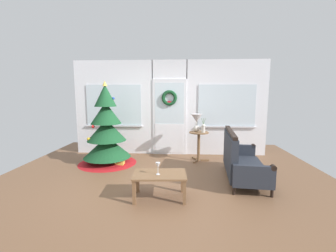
{
  "coord_description": "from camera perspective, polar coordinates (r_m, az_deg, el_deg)",
  "views": [
    {
      "loc": [
        0.33,
        -4.13,
        1.67
      ],
      "look_at": [
        0.05,
        0.55,
        1.0
      ],
      "focal_mm": 24.46,
      "sensor_mm": 36.0,
      "label": 1
    }
  ],
  "objects": [
    {
      "name": "table_lamp",
      "position": [
        5.67,
        7.13,
        1.42
      ],
      "size": [
        0.28,
        0.28,
        0.44
      ],
      "color": "silver",
      "rests_on": "side_table"
    },
    {
      "name": "ground_plane",
      "position": [
        4.47,
        -1.09,
        -13.82
      ],
      "size": [
        6.76,
        6.76,
        0.0
      ],
      "primitive_type": "plane",
      "color": "brown"
    },
    {
      "name": "gift_box",
      "position": [
        5.51,
        -11.94,
        -8.61
      ],
      "size": [
        0.2,
        0.18,
        0.2
      ],
      "primitive_type": "cube",
      "color": "#D8C64C",
      "rests_on": "ground"
    },
    {
      "name": "wine_glass",
      "position": [
        3.64,
        -2.53,
        -9.86
      ],
      "size": [
        0.08,
        0.08,
        0.2
      ],
      "color": "silver",
      "rests_on": "coffee_table"
    },
    {
      "name": "back_wall_with_door",
      "position": [
        6.23,
        0.37,
        4.58
      ],
      "size": [
        5.2,
        0.19,
        2.55
      ],
      "color": "white",
      "rests_on": "ground"
    },
    {
      "name": "flower_vase",
      "position": [
        5.61,
        8.8,
        -0.42
      ],
      "size": [
        0.11,
        0.1,
        0.35
      ],
      "color": "beige",
      "rests_on": "side_table"
    },
    {
      "name": "christmas_tree",
      "position": [
        5.63,
        -15.04,
        -2.1
      ],
      "size": [
        1.38,
        1.38,
        1.96
      ],
      "color": "#4C331E",
      "rests_on": "ground"
    },
    {
      "name": "settee_sofa",
      "position": [
        4.72,
        17.44,
        -8.15
      ],
      "size": [
        0.86,
        1.68,
        0.96
      ],
      "color": "black",
      "rests_on": "ground"
    },
    {
      "name": "side_table",
      "position": [
        5.72,
        7.67,
        -3.59
      ],
      "size": [
        0.5,
        0.48,
        0.73
      ],
      "color": "brown",
      "rests_on": "ground"
    },
    {
      "name": "coffee_table",
      "position": [
        3.74,
        -2.09,
        -12.62
      ],
      "size": [
        0.87,
        0.58,
        0.41
      ],
      "color": "brown",
      "rests_on": "ground"
    }
  ]
}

